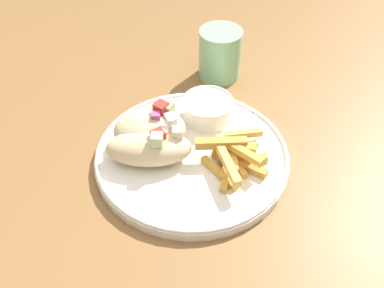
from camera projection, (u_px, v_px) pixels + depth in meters
table at (180, 176)px, 0.73m from camera, size 1.40×1.40×0.70m
plate at (192, 156)px, 0.67m from camera, size 0.29×0.29×0.02m
pita_sandwich_near at (149, 148)px, 0.64m from camera, size 0.13×0.07×0.06m
pita_sandwich_far at (151, 128)px, 0.66m from camera, size 0.12×0.09×0.06m
fries_pile at (233, 157)px, 0.64m from camera, size 0.11×0.12×0.04m
sauce_ramekin at (208, 108)px, 0.71m from camera, size 0.08×0.08×0.04m
water_glass at (220, 56)px, 0.80m from camera, size 0.08×0.08×0.09m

